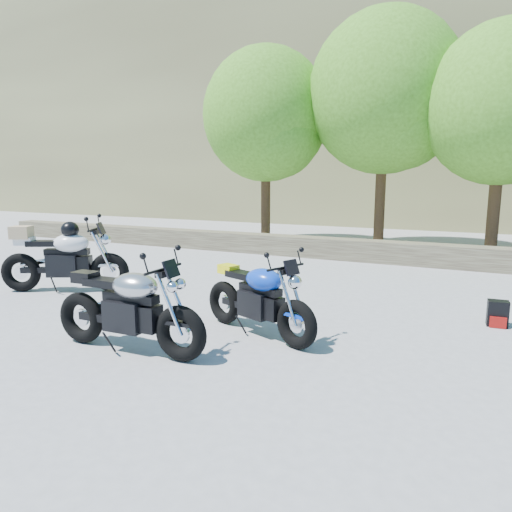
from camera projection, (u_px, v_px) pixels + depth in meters
The scene contains 10 objects.
ground at pixel (212, 318), 6.44m from camera, with size 90.00×90.00×0.00m, color gray.
stone_wall at pixel (328, 248), 11.27m from camera, with size 22.00×0.55×0.50m, color #433A2D.
hillside at pixel (483, 90), 28.71m from camera, with size 80.00×30.00×15.00m, color brown.
tree_decid_left at pixel (268, 120), 13.19m from camera, with size 3.67×3.67×5.62m.
tree_decid_mid at pixel (388, 99), 12.06m from camera, with size 4.08×4.08×6.24m.
tree_decid_right at pixel (508, 110), 10.40m from camera, with size 3.54×3.54×5.41m.
silver_bike at pixel (129, 310), 5.10m from camera, with size 2.02×0.64×1.01m.
white_bike at pixel (64, 257), 7.87m from camera, with size 2.03×1.17×1.22m.
blue_bike at pixel (258, 299), 5.66m from camera, with size 1.81×0.85×0.95m.
backpack at pixel (498, 314), 6.05m from camera, with size 0.27×0.24×0.35m.
Camera 1 is at (3.28, -5.31, 1.94)m, focal length 32.00 mm.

